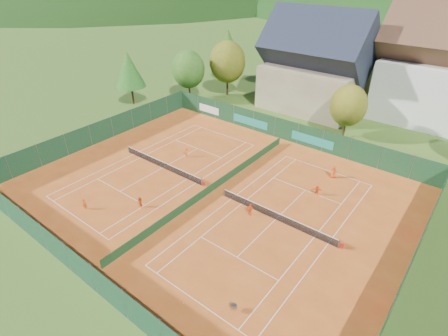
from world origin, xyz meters
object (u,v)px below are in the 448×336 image
chalet (315,68)px  player_right_far_b (317,190)px  player_left_mid (140,202)px  player_right_far_a (333,172)px  player_right_near (250,209)px  ball_hopper (234,306)px  player_left_near (84,204)px  player_left_far (186,152)px

chalet → player_right_far_b: 27.35m
player_left_mid → player_right_far_a: size_ratio=0.85×
chalet → player_right_far_b: size_ratio=13.32×
player_right_near → player_right_far_b: bearing=35.3°
chalet → ball_hopper: chalet is taller
player_left_near → player_right_far_a: (17.54, 21.29, 0.15)m
player_right_far_b → player_right_far_a: bearing=-116.0°
chalet → player_left_far: chalet is taller
ball_hopper → player_left_near: size_ratio=0.66×
chalet → player_right_far_a: (12.30, -19.28, -5.87)m
player_left_far → player_right_far_a: (16.91, 6.83, 0.11)m
chalet → player_right_far_a: 23.61m
player_right_near → player_right_far_b: (3.77, 7.25, -0.04)m
player_left_near → player_right_far_a: size_ratio=0.80×
player_left_mid → player_right_near: size_ratio=1.00×
chalet → ball_hopper: size_ratio=20.25×
player_right_far_b → player_right_near: bearing=36.2°
player_left_near → player_left_mid: player_left_mid is taller
player_right_far_a → player_right_far_b: (0.03, -4.38, -0.15)m
player_left_near → player_right_far_a: bearing=46.2°
player_left_near → player_right_near: size_ratio=0.95×
player_left_mid → player_right_near: player_left_mid is taller
player_left_far → ball_hopper: bearing=171.5°
chalet → player_right_near: 32.62m
player_left_mid → player_left_near: bearing=-135.3°
chalet → player_right_far_a: bearing=-57.5°
player_left_far → player_right_near: bearing=-170.1°
player_left_far → player_right_far_b: bearing=-141.8°
player_right_far_a → player_right_far_b: player_right_far_a is taller
chalet → player_right_far_b: (12.33, -23.66, -6.02)m
player_left_near → player_left_far: 14.47m
player_left_mid → player_right_near: 11.23m
player_right_far_a → player_right_far_b: size_ratio=1.24×
player_left_mid → player_right_far_b: (13.27, 13.23, -0.04)m
chalet → player_right_near: bearing=-74.5°
ball_hopper → player_left_mid: 15.43m
ball_hopper → player_right_far_a: bearing=94.4°
chalet → player_left_far: (-4.61, -26.11, -5.98)m
chalet → player_right_near: (8.55, -30.91, -5.98)m
player_left_far → player_right_far_a: 18.24m
player_right_near → player_left_mid: bearing=-175.0°
player_right_near → player_left_far: bearing=132.8°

